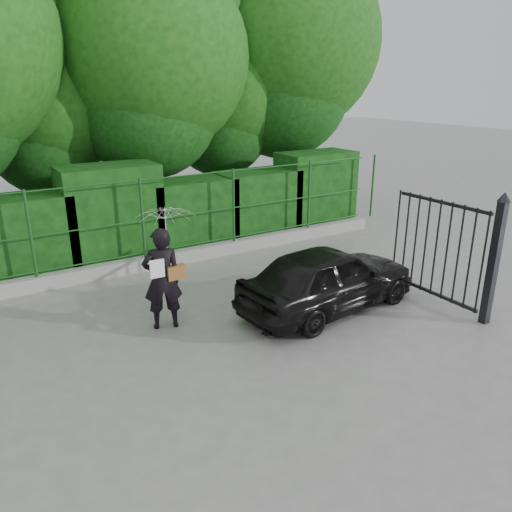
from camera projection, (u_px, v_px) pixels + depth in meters
ground at (224, 364)px, 7.57m from camera, size 80.00×80.00×0.00m
kerb at (129, 266)px, 11.14m from camera, size 14.00×0.25×0.30m
fence at (135, 220)px, 10.90m from camera, size 14.13×0.06×1.80m
hedge at (105, 220)px, 11.57m from camera, size 14.20×1.20×2.29m
trees at (117, 58)px, 12.82m from camera, size 17.10×6.15×8.08m
gate at (470, 252)px, 8.87m from camera, size 0.22×2.33×2.36m
woman at (165, 250)px, 8.35m from camera, size 1.01×0.99×2.12m
car at (328, 278)px, 9.23m from camera, size 3.76×1.82×1.24m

